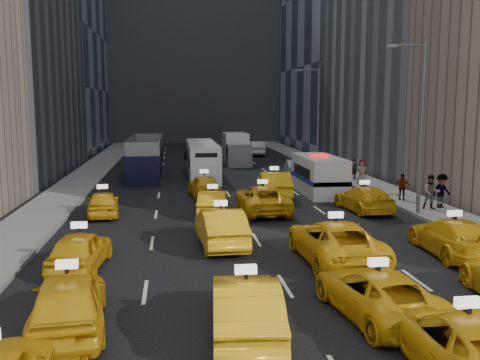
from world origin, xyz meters
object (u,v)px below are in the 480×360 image
at_px(taxi_2, 465,343).
at_px(box_truck, 236,149).
at_px(nypd_van, 319,176).
at_px(double_decker, 146,158).
at_px(city_bus, 202,160).

height_order(taxi_2, box_truck, box_truck).
relative_size(nypd_van, double_decker, 0.58).
bearing_deg(taxi_2, box_truck, -87.24).
distance_m(taxi_2, city_bus, 32.66).
bearing_deg(double_decker, city_bus, -13.97).
bearing_deg(city_bus, box_truck, 61.30).
height_order(nypd_van, city_bus, city_bus).
bearing_deg(city_bus, taxi_2, -88.52).
bearing_deg(double_decker, box_truck, 38.73).
relative_size(double_decker, box_truck, 1.63).
xyz_separation_m(nypd_van, box_truck, (-3.34, 17.89, 0.27)).
relative_size(nypd_van, box_truck, 0.95).
height_order(taxi_2, city_bus, city_bus).
bearing_deg(box_truck, taxi_2, -84.05).
distance_m(nypd_van, city_bus, 11.50).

